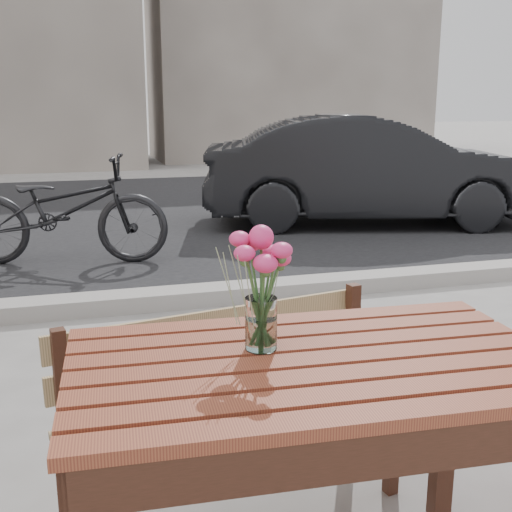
% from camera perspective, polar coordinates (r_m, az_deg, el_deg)
% --- Properties ---
extents(street, '(30.00, 8.12, 0.12)m').
position_cam_1_polar(street, '(6.70, -10.55, 1.12)').
color(street, black).
rests_on(street, ground).
extents(backdrop_buildings, '(15.50, 4.00, 8.00)m').
position_cam_1_polar(backdrop_buildings, '(16.01, -14.06, 20.96)').
color(backdrop_buildings, slate).
rests_on(backdrop_buildings, ground).
extents(main_table, '(1.33, 0.83, 0.79)m').
position_cam_1_polar(main_table, '(1.78, 5.00, -12.87)').
color(main_table, maroon).
rests_on(main_table, ground).
extents(main_bench, '(1.28, 0.59, 0.77)m').
position_cam_1_polar(main_bench, '(2.33, -2.30, -11.47)').
color(main_bench, olive).
rests_on(main_bench, ground).
extents(main_vase, '(0.19, 0.19, 0.34)m').
position_cam_1_polar(main_vase, '(1.71, 0.46, -1.54)').
color(main_vase, white).
rests_on(main_vase, main_table).
extents(parked_car, '(4.14, 2.29, 1.29)m').
position_cam_1_polar(parked_car, '(7.83, 10.03, 7.51)').
color(parked_car, black).
rests_on(parked_car, ground).
extents(bicycle, '(1.97, 1.02, 0.99)m').
position_cam_1_polar(bicycle, '(6.06, -16.80, 3.94)').
color(bicycle, black).
rests_on(bicycle, ground).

